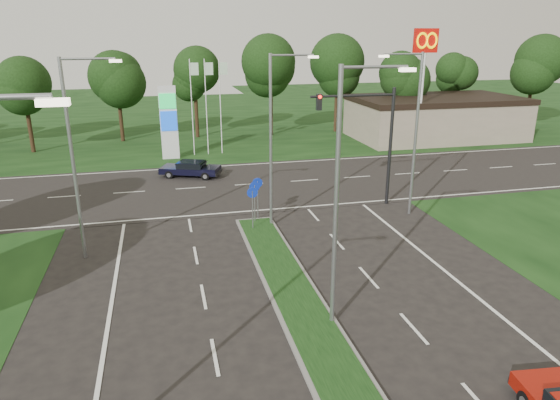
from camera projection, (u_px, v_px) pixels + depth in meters
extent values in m
cube|color=black|center=(198.00, 117.00, 62.94)|extent=(160.00, 50.00, 0.02)
cube|color=black|center=(235.00, 185.00, 34.32)|extent=(160.00, 12.00, 0.02)
cube|color=slate|center=(329.00, 359.00, 15.84)|extent=(2.00, 26.00, 0.12)
cube|color=gray|center=(435.00, 118.00, 49.64)|extent=(16.00, 9.00, 4.00)
cylinder|color=gray|center=(336.00, 205.00, 16.47)|extent=(0.16, 0.16, 9.00)
cylinder|color=gray|center=(375.00, 67.00, 15.33)|extent=(2.20, 0.10, 0.10)
cube|color=#FFF2CC|center=(407.00, 70.00, 15.60)|extent=(0.50, 0.22, 0.12)
cylinder|color=gray|center=(271.00, 144.00, 25.70)|extent=(0.16, 0.16, 9.00)
cylinder|color=gray|center=(292.00, 55.00, 24.56)|extent=(2.20, 0.10, 0.10)
cube|color=#FFF2CC|center=(313.00, 57.00, 24.84)|extent=(0.50, 0.22, 0.12)
cube|color=#FFF2CC|center=(53.00, 102.00, 8.00)|extent=(0.50, 0.22, 0.12)
cylinder|color=gray|center=(73.00, 163.00, 21.79)|extent=(0.16, 0.16, 9.00)
cylinder|color=gray|center=(88.00, 59.00, 20.66)|extent=(2.20, 0.10, 0.10)
cube|color=#FFF2CC|center=(116.00, 61.00, 20.93)|extent=(0.50, 0.22, 0.12)
cylinder|color=gray|center=(416.00, 137.00, 27.51)|extent=(0.16, 0.16, 9.00)
cylinder|color=gray|center=(404.00, 54.00, 25.89)|extent=(2.20, 0.10, 0.10)
cube|color=#FFF2CC|center=(384.00, 56.00, 25.68)|extent=(0.50, 0.22, 0.12)
cylinder|color=black|center=(390.00, 147.00, 29.56)|extent=(0.20, 0.20, 7.00)
cylinder|color=black|center=(353.00, 96.00, 28.04)|extent=(5.00, 0.14, 0.14)
cube|color=black|center=(319.00, 102.00, 27.69)|extent=(0.28, 0.28, 0.90)
sphere|color=#FF190C|center=(320.00, 97.00, 27.43)|extent=(0.20, 0.20, 0.20)
cylinder|color=gray|center=(253.00, 211.00, 26.06)|extent=(0.06, 0.06, 2.20)
cylinder|color=#0C26A5|center=(252.00, 193.00, 25.75)|extent=(0.56, 0.04, 0.56)
cylinder|color=gray|center=(255.00, 204.00, 27.05)|extent=(0.06, 0.06, 2.20)
cylinder|color=#0C26A5|center=(254.00, 187.00, 26.74)|extent=(0.56, 0.04, 0.56)
cylinder|color=gray|center=(258.00, 200.00, 27.76)|extent=(0.06, 0.06, 2.20)
cylinder|color=#0C26A5|center=(257.00, 183.00, 27.45)|extent=(0.56, 0.04, 0.56)
cube|color=silver|center=(169.00, 123.00, 40.80)|extent=(1.40, 0.30, 6.00)
cube|color=#0CA53F|center=(167.00, 101.00, 40.07)|extent=(1.30, 0.08, 1.20)
cube|color=#0C3FBF|center=(169.00, 121.00, 40.57)|extent=(1.30, 0.08, 1.60)
cylinder|color=silver|center=(192.00, 108.00, 41.85)|extent=(0.08, 0.08, 8.00)
cube|color=#B2D8B2|center=(194.00, 69.00, 40.93)|extent=(0.70, 0.02, 1.00)
cylinder|color=silver|center=(206.00, 108.00, 42.12)|extent=(0.08, 0.08, 8.00)
cube|color=#B2D8B2|center=(209.00, 69.00, 41.19)|extent=(0.70, 0.02, 1.00)
cylinder|color=silver|center=(221.00, 107.00, 42.39)|extent=(0.08, 0.08, 8.00)
cube|color=#B2D8B2|center=(223.00, 69.00, 41.46)|extent=(0.70, 0.02, 1.00)
cylinder|color=silver|center=(421.00, 93.00, 44.12)|extent=(0.30, 0.30, 10.00)
cube|color=#BF0C07|center=(426.00, 41.00, 42.74)|extent=(2.20, 0.35, 2.00)
torus|color=#FFC600|center=(422.00, 41.00, 42.44)|extent=(1.06, 0.16, 1.06)
torus|color=#FFC600|center=(432.00, 41.00, 42.64)|extent=(1.06, 0.16, 1.06)
cylinder|color=black|center=(210.00, 118.00, 48.40)|extent=(0.36, 0.36, 4.40)
sphere|color=black|center=(208.00, 72.00, 47.05)|extent=(6.00, 6.00, 6.00)
sphere|color=black|center=(210.00, 61.00, 46.62)|extent=(4.80, 4.80, 4.80)
cube|color=black|center=(190.00, 170.00, 36.26)|extent=(4.54, 3.17, 0.43)
cube|color=black|center=(191.00, 164.00, 36.12)|extent=(2.26, 2.05, 0.40)
cube|color=black|center=(191.00, 162.00, 36.06)|extent=(1.92, 1.84, 0.04)
cylinder|color=black|center=(169.00, 175.00, 35.80)|extent=(0.62, 0.40, 0.59)
cylinder|color=black|center=(177.00, 169.00, 37.26)|extent=(0.62, 0.40, 0.59)
cylinder|color=black|center=(205.00, 176.00, 35.41)|extent=(0.62, 0.40, 0.59)
cylinder|color=black|center=(211.00, 171.00, 36.88)|extent=(0.62, 0.40, 0.59)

